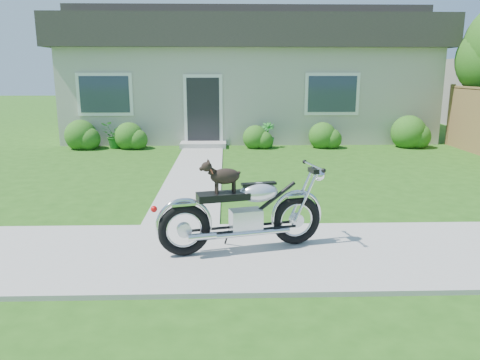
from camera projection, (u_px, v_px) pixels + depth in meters
name	position (u px, v px, depth m)	size (l,w,h in m)	color
ground	(288.00, 254.00, 6.04)	(80.00, 80.00, 0.00)	#235114
sidewalk	(288.00, 252.00, 6.04)	(24.00, 2.20, 0.04)	#9E9B93
walkway	(196.00, 172.00, 10.86)	(1.20, 8.00, 0.03)	#9E9B93
house	(247.00, 75.00, 17.22)	(12.60, 7.03, 4.50)	beige
shrub_row	(255.00, 135.00, 14.23)	(11.00, 1.06, 1.06)	#295E18
potted_plant_left	(114.00, 136.00, 14.15)	(0.70, 0.61, 0.78)	#1A5F19
potted_plant_right	(267.00, 135.00, 14.29)	(0.43, 0.43, 0.77)	#1D6C21
motorcycle_with_dog	(245.00, 211.00, 5.98)	(2.19, 0.84, 1.18)	black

